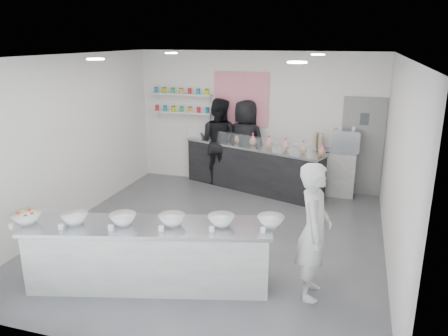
# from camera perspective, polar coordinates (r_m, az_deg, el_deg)

# --- Properties ---
(floor) EXTENTS (6.00, 6.00, 0.00)m
(floor) POSITION_cam_1_polar(r_m,az_deg,el_deg) (7.54, -1.21, -9.02)
(floor) COLOR #515156
(floor) RESTS_ON ground
(ceiling) EXTENTS (6.00, 6.00, 0.00)m
(ceiling) POSITION_cam_1_polar(r_m,az_deg,el_deg) (6.80, -1.37, 14.41)
(ceiling) COLOR white
(ceiling) RESTS_ON floor
(back_wall) EXTENTS (5.50, 0.00, 5.50)m
(back_wall) POSITION_cam_1_polar(r_m,az_deg,el_deg) (9.85, 4.26, 6.29)
(back_wall) COLOR white
(back_wall) RESTS_ON floor
(left_wall) EXTENTS (0.00, 6.00, 6.00)m
(left_wall) POSITION_cam_1_polar(r_m,az_deg,el_deg) (8.29, -19.68, 3.38)
(left_wall) COLOR white
(left_wall) RESTS_ON floor
(right_wall) EXTENTS (0.00, 6.00, 6.00)m
(right_wall) POSITION_cam_1_polar(r_m,az_deg,el_deg) (6.71, 21.61, 0.19)
(right_wall) COLOR white
(right_wall) RESTS_ON floor
(back_door) EXTENTS (0.88, 0.04, 2.10)m
(back_door) POSITION_cam_1_polar(r_m,az_deg,el_deg) (9.67, 17.56, 2.63)
(back_door) COLOR gray
(back_door) RESTS_ON floor
(pattern_panel) EXTENTS (1.25, 0.03, 1.20)m
(pattern_panel) POSITION_cam_1_polar(r_m,az_deg,el_deg) (9.83, 2.27, 8.96)
(pattern_panel) COLOR #ED2154
(pattern_panel) RESTS_ON back_wall
(jar_shelf_lower) EXTENTS (1.45, 0.22, 0.04)m
(jar_shelf_lower) POSITION_cam_1_polar(r_m,az_deg,el_deg) (10.26, -5.50, 7.25)
(jar_shelf_lower) COLOR silver
(jar_shelf_lower) RESTS_ON back_wall
(jar_shelf_upper) EXTENTS (1.45, 0.22, 0.04)m
(jar_shelf_upper) POSITION_cam_1_polar(r_m,az_deg,el_deg) (10.20, -5.56, 9.57)
(jar_shelf_upper) COLOR silver
(jar_shelf_upper) RESTS_ON back_wall
(preserve_jars) EXTENTS (1.45, 0.10, 0.56)m
(preserve_jars) POSITION_cam_1_polar(r_m,az_deg,el_deg) (10.20, -5.58, 8.78)
(preserve_jars) COLOR red
(preserve_jars) RESTS_ON jar_shelf_lower
(downlight_0) EXTENTS (0.24, 0.24, 0.02)m
(downlight_0) POSITION_cam_1_polar(r_m,az_deg,el_deg) (6.51, -16.44, 13.48)
(downlight_0) COLOR white
(downlight_0) RESTS_ON ceiling
(downlight_1) EXTENTS (0.24, 0.24, 0.02)m
(downlight_1) POSITION_cam_1_polar(r_m,az_deg,el_deg) (5.50, 9.53, 13.45)
(downlight_1) COLOR white
(downlight_1) RESTS_ON ceiling
(downlight_2) EXTENTS (0.24, 0.24, 0.02)m
(downlight_2) POSITION_cam_1_polar(r_m,az_deg,el_deg) (8.80, -6.91, 14.69)
(downlight_2) COLOR white
(downlight_2) RESTS_ON ceiling
(downlight_3) EXTENTS (0.24, 0.24, 0.02)m
(downlight_3) POSITION_cam_1_polar(r_m,az_deg,el_deg) (8.08, 12.17, 14.28)
(downlight_3) COLOR white
(downlight_3) RESTS_ON ceiling
(prep_counter) EXTENTS (3.35, 1.57, 0.89)m
(prep_counter) POSITION_cam_1_polar(r_m,az_deg,el_deg) (6.10, -9.73, -11.13)
(prep_counter) COLOR #A5A49F
(prep_counter) RESTS_ON floor
(back_bar) EXTENTS (3.29, 1.62, 1.01)m
(back_bar) POSITION_cam_1_polar(r_m,az_deg,el_deg) (9.66, 3.73, 0.04)
(back_bar) COLOR black
(back_bar) RESTS_ON floor
(sneeze_guard) EXTENTS (3.06, 1.06, 0.28)m
(sneeze_guard) POSITION_cam_1_polar(r_m,az_deg,el_deg) (9.26, 2.85, 3.45)
(sneeze_guard) COLOR white
(sneeze_guard) RESTS_ON back_bar
(espresso_ledge) EXTENTS (1.33, 0.42, 0.99)m
(espresso_ledge) POSITION_cam_1_polar(r_m,az_deg,el_deg) (9.65, 12.83, -0.46)
(espresso_ledge) COLOR #A5A49F
(espresso_ledge) RESTS_ON floor
(espresso_machine) EXTENTS (0.56, 0.38, 0.43)m
(espresso_machine) POSITION_cam_1_polar(r_m,az_deg,el_deg) (9.45, 15.66, 3.42)
(espresso_machine) COLOR #93969E
(espresso_machine) RESTS_ON espresso_ledge
(cup_stacks) EXTENTS (0.24, 0.24, 0.32)m
(cup_stacks) POSITION_cam_1_polar(r_m,az_deg,el_deg) (9.49, 12.14, 3.41)
(cup_stacks) COLOR beige
(cup_stacks) RESTS_ON espresso_ledge
(prep_bowls) EXTENTS (3.60, 1.38, 0.14)m
(prep_bowls) POSITION_cam_1_polar(r_m,az_deg,el_deg) (5.88, -9.97, -6.67)
(prep_bowls) COLOR white
(prep_bowls) RESTS_ON prep_counter
(label_cards) EXTENTS (3.31, 0.04, 0.07)m
(label_cards) POSITION_cam_1_polar(r_m,az_deg,el_deg) (5.57, -13.40, -8.65)
(label_cards) COLOR white
(label_cards) RESTS_ON prep_counter
(cookie_bags) EXTENTS (3.22, 1.23, 0.27)m
(cookie_bags) POSITION_cam_1_polar(r_m,az_deg,el_deg) (9.50, 3.80, 3.76)
(cookie_bags) COLOR pink
(cookie_bags) RESTS_ON back_bar
(woman_prep) EXTENTS (0.46, 0.68, 1.81)m
(woman_prep) POSITION_cam_1_polar(r_m,az_deg,el_deg) (5.71, 11.65, -8.12)
(woman_prep) COLOR silver
(woman_prep) RESTS_ON floor
(staff_left) EXTENTS (1.05, 0.87, 1.98)m
(staff_left) POSITION_cam_1_polar(r_m,az_deg,el_deg) (10.00, -0.72, 3.50)
(staff_left) COLOR black
(staff_left) RESTS_ON floor
(staff_right) EXTENTS (1.07, 0.81, 1.97)m
(staff_right) POSITION_cam_1_polar(r_m,az_deg,el_deg) (9.83, 2.81, 3.21)
(staff_right) COLOR black
(staff_right) RESTS_ON floor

